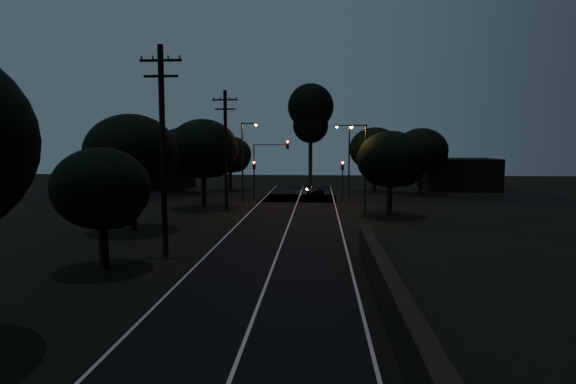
{
  "coord_description": "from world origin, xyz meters",
  "views": [
    {
      "loc": [
        2.21,
        -9.84,
        5.95
      ],
      "look_at": [
        0.0,
        24.0,
        2.5
      ],
      "focal_mm": 30.0,
      "sensor_mm": 36.0,
      "label": 1
    }
  ],
  "objects": [
    {
      "name": "retaining_wall",
      "position": [
        7.74,
        3.0,
        0.62
      ],
      "size": [
        6.93,
        26.0,
        1.6
      ],
      "color": "black",
      "rests_on": "ground"
    },
    {
      "name": "car",
      "position": [
        1.78,
        44.65,
        0.57
      ],
      "size": [
        2.21,
        3.59,
        1.14
      ],
      "primitive_type": "imported",
      "rotation": [
        0.0,
        0.0,
        3.42
      ],
      "color": "black",
      "rests_on": "ground"
    },
    {
      "name": "building_right",
      "position": [
        20.0,
        53.0,
        2.0
      ],
      "size": [
        9.0,
        7.0,
        4.0
      ],
      "primitive_type": "cube",
      "color": "black",
      "rests_on": "ground"
    },
    {
      "name": "tree_left_d",
      "position": [
        -8.27,
        33.87,
        5.29
      ],
      "size": [
        6.44,
        6.44,
        8.17
      ],
      "color": "black",
      "rests_on": "ground"
    },
    {
      "name": "tree_left_c",
      "position": [
        -10.28,
        21.87,
        5.12
      ],
      "size": [
        6.27,
        6.27,
        7.92
      ],
      "color": "black",
      "rests_on": "ground"
    },
    {
      "name": "tall_pine",
      "position": [
        1.0,
        55.0,
        9.98
      ],
      "size": [
        6.09,
        6.09,
        13.85
      ],
      "color": "black",
      "rests_on": "ground"
    },
    {
      "name": "signal_left",
      "position": [
        -4.6,
        39.99,
        2.84
      ],
      "size": [
        0.28,
        0.35,
        4.1
      ],
      "color": "black",
      "rests_on": "ground"
    },
    {
      "name": "utility_pole_far",
      "position": [
        -6.0,
        32.0,
        5.48
      ],
      "size": [
        2.2,
        0.3,
        10.5
      ],
      "color": "black",
      "rests_on": "ground"
    },
    {
      "name": "tree_far_ne",
      "position": [
        9.22,
        49.87,
        5.11
      ],
      "size": [
        6.25,
        6.25,
        7.9
      ],
      "color": "black",
      "rests_on": "ground"
    },
    {
      "name": "signal_mast",
      "position": [
        -2.91,
        39.99,
        4.34
      ],
      "size": [
        3.7,
        0.35,
        6.25
      ],
      "color": "black",
      "rests_on": "ground"
    },
    {
      "name": "signal_right",
      "position": [
        4.6,
        39.99,
        2.84
      ],
      "size": [
        0.28,
        0.35,
        4.1
      ],
      "color": "black",
      "rests_on": "ground"
    },
    {
      "name": "building_left",
      "position": [
        -20.0,
        52.0,
        2.2
      ],
      "size": [
        10.0,
        8.0,
        4.4
      ],
      "primitive_type": "cube",
      "color": "black",
      "rests_on": "ground"
    },
    {
      "name": "streetlight_a",
      "position": [
        -5.31,
        38.0,
        4.64
      ],
      "size": [
        1.66,
        0.26,
        8.0
      ],
      "color": "black",
      "rests_on": "ground"
    },
    {
      "name": "utility_pole_mid",
      "position": [
        -6.0,
        15.0,
        5.74
      ],
      "size": [
        2.2,
        0.3,
        11.0
      ],
      "color": "black",
      "rests_on": "ground"
    },
    {
      "name": "tree_far_e",
      "position": [
        14.21,
        46.88,
        4.99
      ],
      "size": [
        6.07,
        6.07,
        7.7
      ],
      "color": "black",
      "rests_on": "ground"
    },
    {
      "name": "streetlight_c",
      "position": [
        5.83,
        30.0,
        4.35
      ],
      "size": [
        1.46,
        0.26,
        7.5
      ],
      "color": "black",
      "rests_on": "ground"
    },
    {
      "name": "tree_far_nw",
      "position": [
        -8.81,
        49.89,
        4.41
      ],
      "size": [
        5.38,
        5.38,
        6.81
      ],
      "color": "black",
      "rests_on": "ground"
    },
    {
      "name": "tree_right_a",
      "position": [
        8.19,
        29.89,
        4.51
      ],
      "size": [
        5.48,
        5.48,
        6.96
      ],
      "color": "black",
      "rests_on": "ground"
    },
    {
      "name": "tree_left_b",
      "position": [
        -7.84,
        11.91,
        3.74
      ],
      "size": [
        4.54,
        4.54,
        5.77
      ],
      "color": "black",
      "rests_on": "ground"
    },
    {
      "name": "streetlight_b",
      "position": [
        5.31,
        44.0,
        4.64
      ],
      "size": [
        1.66,
        0.26,
        8.0
      ],
      "color": "black",
      "rests_on": "ground"
    },
    {
      "name": "road_surface",
      "position": [
        0.0,
        31.12,
        0.01
      ],
      "size": [
        60.0,
        70.0,
        0.03
      ],
      "color": "black",
      "rests_on": "ground"
    },
    {
      "name": "tree_far_w",
      "position": [
        -13.78,
        45.88,
        5.04
      ],
      "size": [
        6.09,
        6.09,
        7.76
      ],
      "color": "black",
      "rests_on": "ground"
    }
  ]
}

